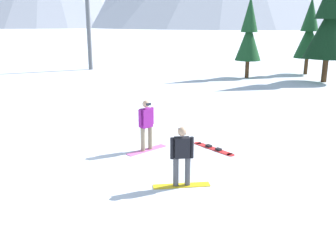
{
  "coord_description": "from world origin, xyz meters",
  "views": [
    {
      "loc": [
        5.12,
        -9.47,
        4.39
      ],
      "look_at": [
        2.93,
        2.37,
        1.0
      ],
      "focal_mm": 41.25,
      "sensor_mm": 36.0,
      "label": 1
    }
  ],
  "objects_px": {
    "pine_tree_leaning": "(330,22)",
    "pine_tree_tall": "(249,34)",
    "ski_lift_tower": "(87,6)",
    "loose_snowboard_near_right": "(214,148)",
    "pine_tree_broad": "(309,33)",
    "snowboarder_foreground": "(182,156)",
    "snowboarder_midground": "(146,124)"
  },
  "relations": [
    {
      "from": "pine_tree_leaning",
      "to": "pine_tree_tall",
      "type": "height_order",
      "value": "pine_tree_leaning"
    },
    {
      "from": "ski_lift_tower",
      "to": "loose_snowboard_near_right",
      "type": "bearing_deg",
      "value": -58.14
    },
    {
      "from": "loose_snowboard_near_right",
      "to": "pine_tree_broad",
      "type": "bearing_deg",
      "value": 73.17
    },
    {
      "from": "loose_snowboard_near_right",
      "to": "pine_tree_leaning",
      "type": "xyz_separation_m",
      "value": [
        6.66,
        15.98,
        4.1
      ]
    },
    {
      "from": "loose_snowboard_near_right",
      "to": "pine_tree_leaning",
      "type": "distance_m",
      "value": 17.79
    },
    {
      "from": "loose_snowboard_near_right",
      "to": "pine_tree_leaning",
      "type": "relative_size",
      "value": 0.21
    },
    {
      "from": "pine_tree_tall",
      "to": "snowboarder_foreground",
      "type": "bearing_deg",
      "value": -95.53
    },
    {
      "from": "snowboarder_foreground",
      "to": "pine_tree_leaning",
      "type": "height_order",
      "value": "pine_tree_leaning"
    },
    {
      "from": "pine_tree_leaning",
      "to": "pine_tree_tall",
      "type": "relative_size",
      "value": 1.28
    },
    {
      "from": "snowboarder_midground",
      "to": "pine_tree_broad",
      "type": "distance_m",
      "value": 22.06
    },
    {
      "from": "loose_snowboard_near_right",
      "to": "pine_tree_tall",
      "type": "bearing_deg",
      "value": 85.57
    },
    {
      "from": "snowboarder_midground",
      "to": "loose_snowboard_near_right",
      "type": "xyz_separation_m",
      "value": [
        2.25,
        0.54,
        -0.9
      ]
    },
    {
      "from": "snowboarder_midground",
      "to": "ski_lift_tower",
      "type": "height_order",
      "value": "ski_lift_tower"
    },
    {
      "from": "snowboarder_midground",
      "to": "pine_tree_tall",
      "type": "height_order",
      "value": "pine_tree_tall"
    },
    {
      "from": "snowboarder_foreground",
      "to": "pine_tree_tall",
      "type": "xyz_separation_m",
      "value": [
        1.96,
        20.24,
        2.35
      ]
    },
    {
      "from": "pine_tree_broad",
      "to": "ski_lift_tower",
      "type": "bearing_deg",
      "value": -179.03
    },
    {
      "from": "loose_snowboard_near_right",
      "to": "pine_tree_broad",
      "type": "distance_m",
      "value": 20.92
    },
    {
      "from": "pine_tree_broad",
      "to": "ski_lift_tower",
      "type": "distance_m",
      "value": 18.22
    },
    {
      "from": "loose_snowboard_near_right",
      "to": "pine_tree_tall",
      "type": "relative_size",
      "value": 0.27
    },
    {
      "from": "snowboarder_midground",
      "to": "pine_tree_broad",
      "type": "relative_size",
      "value": 0.3
    },
    {
      "from": "loose_snowboard_near_right",
      "to": "snowboarder_foreground",
      "type": "bearing_deg",
      "value": -101.3
    },
    {
      "from": "snowboarder_midground",
      "to": "pine_tree_leaning",
      "type": "relative_size",
      "value": 0.23
    },
    {
      "from": "snowboarder_midground",
      "to": "loose_snowboard_near_right",
      "type": "distance_m",
      "value": 2.48
    },
    {
      "from": "pine_tree_leaning",
      "to": "ski_lift_tower",
      "type": "relative_size",
      "value": 0.81
    },
    {
      "from": "snowboarder_foreground",
      "to": "pine_tree_leaning",
      "type": "xyz_separation_m",
      "value": [
        7.3,
        19.18,
        3.26
      ]
    },
    {
      "from": "pine_tree_broad",
      "to": "pine_tree_tall",
      "type": "height_order",
      "value": "pine_tree_broad"
    },
    {
      "from": "pine_tree_broad",
      "to": "pine_tree_tall",
      "type": "relative_size",
      "value": 1.0
    },
    {
      "from": "snowboarder_midground",
      "to": "pine_tree_tall",
      "type": "distance_m",
      "value": 18.09
    },
    {
      "from": "pine_tree_broad",
      "to": "pine_tree_tall",
      "type": "distance_m",
      "value": 5.42
    },
    {
      "from": "pine_tree_tall",
      "to": "pine_tree_leaning",
      "type": "bearing_deg",
      "value": -11.24
    },
    {
      "from": "pine_tree_leaning",
      "to": "pine_tree_tall",
      "type": "xyz_separation_m",
      "value": [
        -5.34,
        1.06,
        -0.91
      ]
    },
    {
      "from": "snowboarder_foreground",
      "to": "pine_tree_leaning",
      "type": "relative_size",
      "value": 0.22
    }
  ]
}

